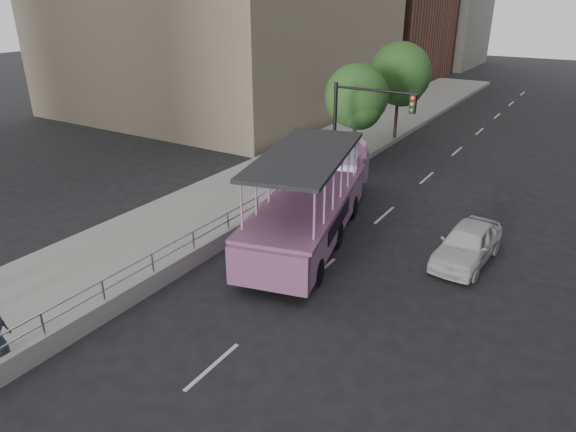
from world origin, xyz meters
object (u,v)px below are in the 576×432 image
Objects in this scene: duck_boat at (315,198)px; street_tree_far at (400,76)px; parking_sign at (300,173)px; traffic_signal at (357,120)px; street_tree_near at (357,99)px; car at (467,244)px.

duck_boat is 1.81× the size of street_tree_far.
traffic_signal is at bearing 76.23° from parking_sign.
street_tree_far reaches higher than traffic_signal.
duck_boat is at bearing -44.14° from parking_sign.
traffic_signal reaches higher than duck_boat.
street_tree_far is (-0.47, 13.23, 2.57)m from parking_sign.
duck_boat is 9.50m from street_tree_near.
street_tree_far is at bearing 98.29° from duck_boat.
traffic_signal is 3.80m from street_tree_near.
duck_boat reaches higher than parking_sign.
street_tree_near reaches higher than car.
traffic_signal is (-6.89, 4.93, 2.78)m from car.
street_tree_near is at bearing 139.36° from car.
parking_sign reaches higher than car.
street_tree_far is at bearing 92.02° from parking_sign.
car is at bearing -35.61° from traffic_signal.
duck_boat is at bearing -75.06° from street_tree_near.
parking_sign is 0.48× the size of street_tree_near.
parking_sign is (-7.82, 1.14, 1.02)m from car.
duck_boat is 2.40m from parking_sign.
parking_sign is at bearing -87.98° from street_tree_far.
traffic_signal is at bearing 148.33° from car.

